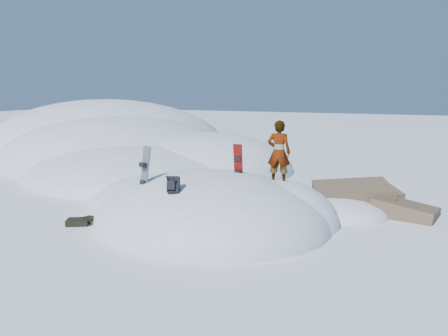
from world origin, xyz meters
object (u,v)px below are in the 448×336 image
at_px(snowboard_dark, 144,176).
at_px(person, 279,152).
at_px(backpack, 173,185).
at_px(snowboard_red, 238,167).

xyz_separation_m(snowboard_dark, person, (3.38, 1.85, 0.61)).
distance_m(backpack, person, 3.33).
xyz_separation_m(snowboard_dark, backpack, (1.33, -0.70, -0.00)).
bearing_deg(snowboard_dark, snowboard_red, 56.95).
bearing_deg(person, snowboard_dark, 25.09).
height_order(snowboard_dark, backpack, snowboard_dark).
bearing_deg(backpack, snowboard_dark, 132.38).
height_order(snowboard_red, backpack, snowboard_red).
height_order(backpack, person, person).
height_order(snowboard_red, person, person).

